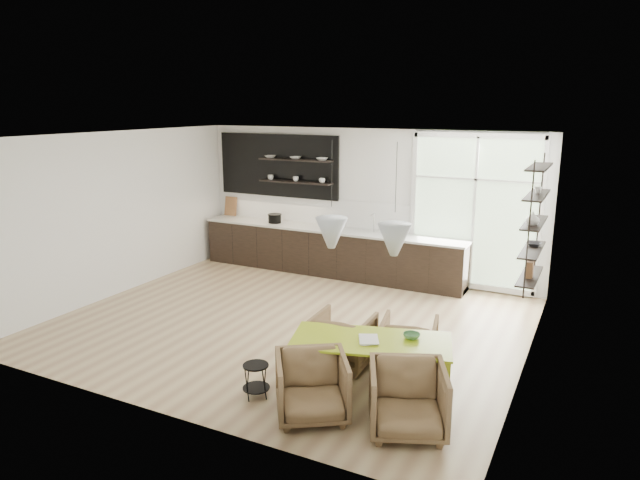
{
  "coord_description": "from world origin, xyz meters",
  "views": [
    {
      "loc": [
        4.21,
        -7.32,
        3.36
      ],
      "look_at": [
        0.22,
        0.6,
        1.24
      ],
      "focal_mm": 32.0,
      "sensor_mm": 36.0,
      "label": 1
    }
  ],
  "objects_px": {
    "dining_table": "(371,343)",
    "wire_stool": "(256,376)",
    "armchair_back_left": "(342,340)",
    "armchair_front_left": "(312,387)",
    "armchair_front_right": "(408,399)",
    "armchair_back_right": "(409,342)"
  },
  "relations": [
    {
      "from": "armchair_front_right",
      "to": "dining_table",
      "type": "bearing_deg",
      "value": 114.6
    },
    {
      "from": "armchair_back_left",
      "to": "wire_stool",
      "type": "relative_size",
      "value": 1.87
    },
    {
      "from": "dining_table",
      "to": "armchair_front_left",
      "type": "xyz_separation_m",
      "value": [
        -0.37,
        -0.78,
        -0.27
      ]
    },
    {
      "from": "dining_table",
      "to": "wire_stool",
      "type": "relative_size",
      "value": 4.93
    },
    {
      "from": "armchair_front_right",
      "to": "wire_stool",
      "type": "bearing_deg",
      "value": 159.97
    },
    {
      "from": "wire_stool",
      "to": "armchair_back_right",
      "type": "bearing_deg",
      "value": 49.73
    },
    {
      "from": "dining_table",
      "to": "wire_stool",
      "type": "xyz_separation_m",
      "value": [
        -1.16,
        -0.69,
        -0.37
      ]
    },
    {
      "from": "dining_table",
      "to": "wire_stool",
      "type": "distance_m",
      "value": 1.4
    },
    {
      "from": "dining_table",
      "to": "armchair_back_right",
      "type": "relative_size",
      "value": 2.79
    },
    {
      "from": "armchair_front_left",
      "to": "wire_stool",
      "type": "height_order",
      "value": "armchair_front_left"
    },
    {
      "from": "armchair_back_left",
      "to": "wire_stool",
      "type": "height_order",
      "value": "armchair_back_left"
    },
    {
      "from": "dining_table",
      "to": "armchair_back_right",
      "type": "height_order",
      "value": "dining_table"
    },
    {
      "from": "armchair_back_left",
      "to": "armchair_back_right",
      "type": "relative_size",
      "value": 1.06
    },
    {
      "from": "armchair_back_left",
      "to": "armchair_front_left",
      "type": "bearing_deg",
      "value": 98.06
    },
    {
      "from": "armchair_front_left",
      "to": "armchair_front_right",
      "type": "relative_size",
      "value": 0.97
    },
    {
      "from": "armchair_back_right",
      "to": "armchair_front_right",
      "type": "height_order",
      "value": "armchair_front_right"
    },
    {
      "from": "dining_table",
      "to": "armchair_back_left",
      "type": "relative_size",
      "value": 2.63
    },
    {
      "from": "dining_table",
      "to": "armchair_back_left",
      "type": "bearing_deg",
      "value": 122.73
    },
    {
      "from": "armchair_front_left",
      "to": "armchair_back_right",
      "type": "bearing_deg",
      "value": 38.34
    },
    {
      "from": "armchair_back_right",
      "to": "armchair_front_left",
      "type": "bearing_deg",
      "value": 60.6
    },
    {
      "from": "dining_table",
      "to": "armchair_front_left",
      "type": "relative_size",
      "value": 2.56
    },
    {
      "from": "dining_table",
      "to": "armchair_front_left",
      "type": "distance_m",
      "value": 0.91
    }
  ]
}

